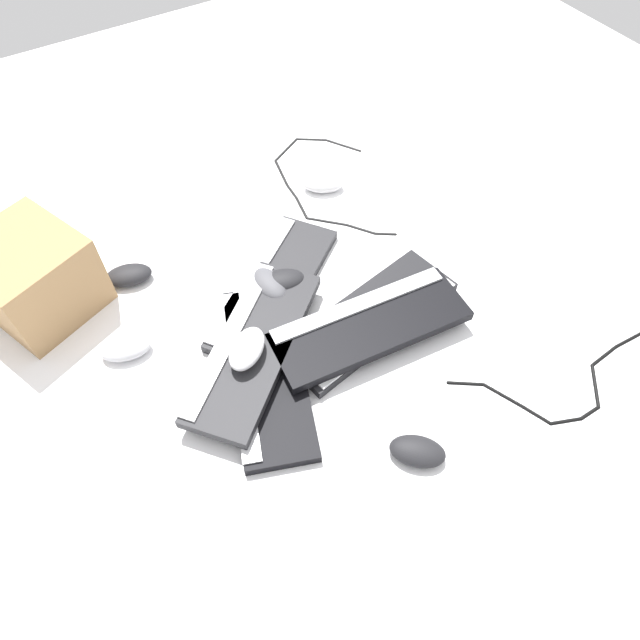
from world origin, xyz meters
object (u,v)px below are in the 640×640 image
cardboard_box (33,277)px  mouse_1 (281,281)px  mouse_0 (269,284)px  mouse_3 (323,183)px  mouse_2 (417,451)px  keyboard_1 (266,370)px  mouse_5 (129,275)px  mouse_6 (126,348)px  keyboard_2 (370,318)px  keyboard_4 (253,345)px  keyboard_0 (273,287)px  mouse_4 (247,349)px  keyboard_3 (370,325)px

cardboard_box → mouse_1: bearing=-119.0°
mouse_0 → mouse_3: bearing=-54.8°
mouse_1 → cardboard_box: size_ratio=0.48×
mouse_1 → mouse_2: 0.49m
keyboard_1 → mouse_0: (0.18, -0.11, 0.04)m
mouse_5 → mouse_6: 0.21m
keyboard_2 → mouse_2: size_ratio=4.18×
keyboard_1 → mouse_3: mouse_3 is taller
mouse_1 → mouse_3: 0.39m
keyboard_2 → keyboard_4: keyboard_4 is taller
keyboard_0 → cardboard_box: cardboard_box is taller
keyboard_4 → mouse_4: bearing=135.1°
mouse_0 → mouse_4: 0.20m
keyboard_4 → mouse_1: (0.12, -0.14, 0.01)m
keyboard_4 → mouse_2: size_ratio=3.95×
keyboard_3 → mouse_2: keyboard_3 is taller
mouse_2 → mouse_4: bearing=161.6°
mouse_3 → mouse_1: bearing=73.1°
mouse_1 → mouse_0: bearing=2.1°
keyboard_0 → keyboard_1: 0.23m
mouse_2 → mouse_4: 0.40m
keyboard_2 → mouse_0: bearing=41.1°
mouse_5 → cardboard_box: (0.04, 0.19, 0.08)m
keyboard_4 → mouse_3: (0.39, -0.42, -0.02)m
keyboard_4 → mouse_4: (-0.02, 0.02, 0.04)m
keyboard_4 → cardboard_box: cardboard_box is taller
mouse_4 → mouse_6: bearing=-80.7°
keyboard_0 → mouse_5: 0.35m
keyboard_0 → mouse_5: size_ratio=4.04×
mouse_6 → cardboard_box: bearing=-48.1°
mouse_6 → keyboard_3: bearing=169.6°
keyboard_3 → mouse_1: 0.23m
mouse_2 → mouse_5: bearing=157.2°
mouse_0 → mouse_1: bearing=-110.2°
keyboard_2 → mouse_3: 0.47m
keyboard_4 → mouse_3: keyboard_4 is taller
keyboard_4 → mouse_4: 0.05m
keyboard_0 → keyboard_2: 0.24m
keyboard_2 → cardboard_box: cardboard_box is taller
keyboard_4 → mouse_0: mouse_0 is taller
keyboard_2 → keyboard_3: (-0.03, 0.03, 0.03)m
mouse_0 → mouse_3: 0.40m
mouse_6 → keyboard_1: bearing=155.5°
keyboard_1 → mouse_4: bearing=42.1°
keyboard_4 → mouse_6: keyboard_4 is taller
mouse_1 → mouse_2: mouse_1 is taller
mouse_1 → mouse_6: (0.04, 0.37, -0.03)m
keyboard_4 → mouse_1: mouse_1 is taller
keyboard_1 → mouse_5: bearing=21.2°
keyboard_2 → mouse_0: size_ratio=4.18×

